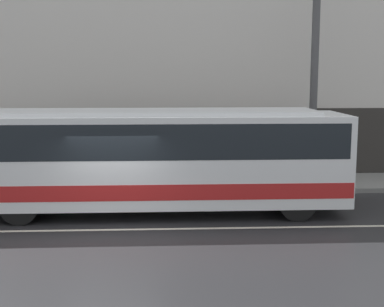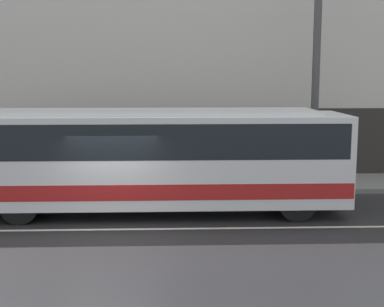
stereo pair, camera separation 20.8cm
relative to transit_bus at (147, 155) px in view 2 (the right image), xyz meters
The scene contains 7 objects.
ground_plane 2.65m from the transit_bus, 116.69° to the right, with size 60.00×60.00×0.00m, color #262628.
sidewalk 4.14m from the transit_bus, 103.64° to the left, with size 60.00×2.93×0.17m.
building_facade 7.01m from the transit_bus, 99.59° to the left, with size 60.00×0.35×12.95m.
lane_stripe 2.65m from the transit_bus, 116.69° to the right, with size 54.00×0.14×0.01m.
transit_bus is the anchor object (origin of this frame).
utility_pole_near 7.16m from the transit_bus, 27.99° to the left, with size 0.27×0.27×8.56m.
pedestrian_waiting 5.10m from the transit_bus, 129.72° to the left, with size 0.36×0.36×1.59m.
Camera 2 is at (1.66, -14.05, 4.22)m, focal length 50.00 mm.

